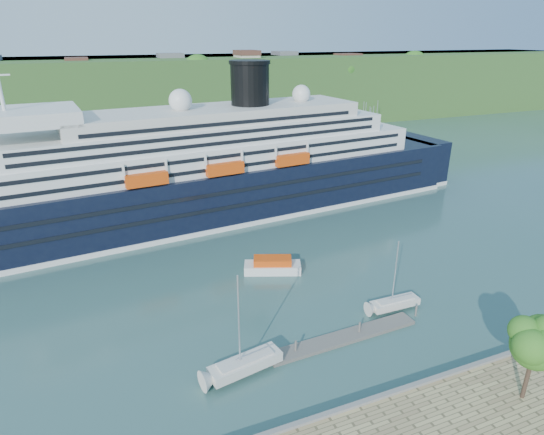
{
  "coord_description": "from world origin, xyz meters",
  "views": [
    {
      "loc": [
        -20.25,
        -25.86,
        31.22
      ],
      "look_at": [
        2.64,
        30.0,
        6.92
      ],
      "focal_mm": 30.0,
      "sensor_mm": 36.0,
      "label": 1
    }
  ],
  "objects": [
    {
      "name": "tender_launch",
      "position": [
        1.4,
        26.77,
        1.11
      ],
      "size": [
        8.49,
        5.51,
        2.22
      ],
      "primitive_type": null,
      "rotation": [
        0.0,
        0.0,
        -0.38
      ],
      "color": "#E1470D",
      "rests_on": "ground"
    },
    {
      "name": "cruise_ship",
      "position": [
        -5.1,
        51.23,
        13.64
      ],
      "size": [
        122.64,
        29.37,
        27.28
      ],
      "primitive_type": null,
      "rotation": [
        0.0,
        0.0,
        0.1
      ],
      "color": "black",
      "rests_on": "ground"
    },
    {
      "name": "sailboat_white_near",
      "position": [
        -8.98,
        8.55,
        5.34
      ],
      "size": [
        8.55,
        3.74,
        10.69
      ],
      "primitive_type": null,
      "rotation": [
        0.0,
        0.0,
        0.18
      ],
      "color": "silver",
      "rests_on": "ground"
    },
    {
      "name": "floating_pontoon",
      "position": [
        2.87,
        9.57,
        0.2
      ],
      "size": [
        18.08,
        2.87,
        0.4
      ],
      "primitive_type": null,
      "rotation": [
        0.0,
        0.0,
        0.04
      ],
      "color": "#67635B",
      "rests_on": "ground"
    },
    {
      "name": "promenade_tree",
      "position": [
        12.64,
        -4.94,
        5.52
      ],
      "size": [
        5.45,
        5.45,
        9.03
      ],
      "primitive_type": null,
      "color": "#28651A",
      "rests_on": "promenade"
    },
    {
      "name": "quay_coping",
      "position": [
        0.0,
        -0.2,
        1.15
      ],
      "size": [
        220.0,
        0.5,
        0.3
      ],
      "primitive_type": "cube",
      "color": "slate",
      "rests_on": "promenade"
    },
    {
      "name": "ground",
      "position": [
        0.0,
        0.0,
        0.0
      ],
      "size": [
        400.0,
        400.0,
        0.0
      ],
      "primitive_type": "plane",
      "color": "#325A52",
      "rests_on": "ground"
    },
    {
      "name": "far_hillside",
      "position": [
        0.0,
        145.0,
        12.0
      ],
      "size": [
        400.0,
        50.0,
        24.0
      ],
      "primitive_type": "cube",
      "color": "#365B24",
      "rests_on": "ground"
    },
    {
      "name": "sailboat_white_far",
      "position": [
        11.58,
        12.3,
        4.42
      ],
      "size": [
        6.88,
        2.0,
        8.85
      ],
      "primitive_type": null,
      "rotation": [
        0.0,
        0.0,
        -0.01
      ],
      "color": "silver",
      "rests_on": "ground"
    }
  ]
}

